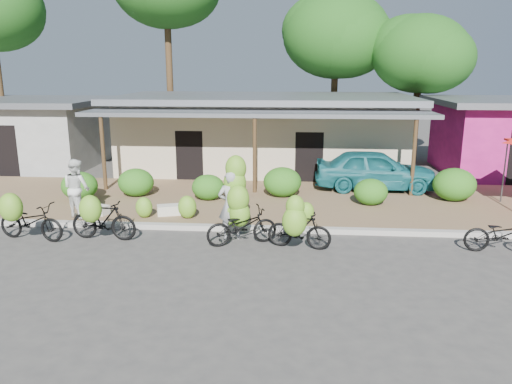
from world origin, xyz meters
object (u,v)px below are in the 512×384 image
at_px(tree_center_right, 333,34).
at_px(bike_far_right, 503,234).
at_px(bike_left, 101,218).
at_px(bike_center, 239,211).
at_px(teal_van, 375,170).
at_px(bystander, 77,188).
at_px(tree_near_right, 416,52).
at_px(sack_near, 171,210).
at_px(bike_far_left, 28,219).
at_px(vendor, 231,205).
at_px(bike_right, 298,226).
at_px(sack_far, 97,209).

xyz_separation_m(tree_center_right, bike_far_right, (3.38, -15.82, -5.83)).
height_order(bike_left, bike_center, bike_center).
relative_size(bike_left, teal_van, 0.43).
bearing_deg(teal_van, bike_center, 143.78).
bearing_deg(bystander, tree_near_right, -106.22).
height_order(tree_center_right, sack_near, tree_center_right).
height_order(bike_left, teal_van, teal_van).
bearing_deg(bike_far_left, teal_van, -47.30).
xyz_separation_m(tree_center_right, sack_near, (-5.66, -13.55, -6.05)).
relative_size(bike_far_left, bystander, 1.15).
distance_m(tree_near_right, bystander, 17.79).
xyz_separation_m(tree_center_right, vendor, (-3.56, -15.30, -5.37)).
bearing_deg(tree_near_right, bike_left, -128.63).
distance_m(bike_right, sack_near, 4.67).
bearing_deg(sack_far, bike_far_left, -113.40).
relative_size(bike_far_left, sack_near, 2.43).
distance_m(sack_near, teal_van, 7.80).
distance_m(bike_far_left, bike_far_right, 12.34).
bearing_deg(tree_near_right, teal_van, -110.61).
distance_m(tree_center_right, tree_near_right, 4.59).
bearing_deg(sack_near, bike_left, -121.24).
distance_m(bystander, teal_van, 10.45).
distance_m(bike_far_left, teal_van, 11.82).
relative_size(bystander, teal_van, 0.41).
bearing_deg(bike_center, bike_far_right, -114.66).
bearing_deg(sack_far, vendor, -20.14).
xyz_separation_m(bike_left, sack_far, (-1.00, 2.07, -0.37)).
xyz_separation_m(sack_near, bystander, (-2.76, -0.45, 0.74)).
relative_size(tree_center_right, teal_van, 1.93).
bearing_deg(bike_center, teal_van, -59.22).
height_order(tree_near_right, bike_far_right, tree_near_right).
distance_m(sack_far, bystander, 0.93).
distance_m(sack_near, vendor, 2.82).
relative_size(bike_center, sack_near, 2.71).
distance_m(bike_far_right, teal_van, 6.54).
relative_size(bike_far_right, bystander, 1.07).
distance_m(bike_left, sack_near, 2.60).
xyz_separation_m(sack_near, vendor, (2.10, -1.75, 0.68)).
bearing_deg(bike_far_right, bike_left, 94.90).
height_order(bike_left, bystander, bystander).
distance_m(bike_far_left, vendor, 5.44).
distance_m(bike_far_left, bystander, 2.03).
bearing_deg(bike_left, bike_far_right, -85.52).
height_order(bike_far_right, vendor, vendor).
distance_m(bike_center, sack_far, 5.06).
relative_size(vendor, bystander, 1.06).
distance_m(bike_center, bike_far_right, 6.71).
height_order(sack_far, teal_van, teal_van).
height_order(bike_center, bystander, bike_center).
bearing_deg(sack_near, bike_far_right, -14.10).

